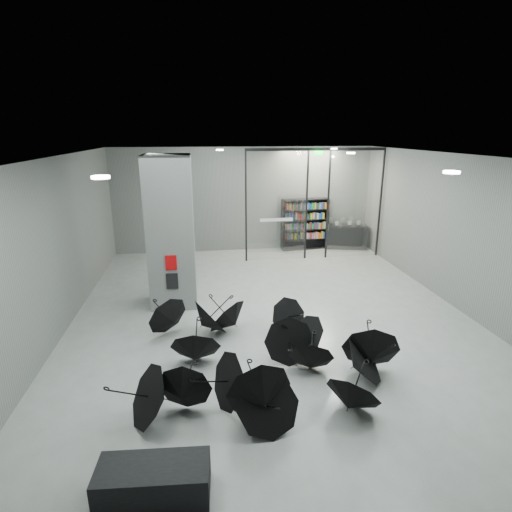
{
  "coord_description": "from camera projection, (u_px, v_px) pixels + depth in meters",
  "views": [
    {
      "loc": [
        -1.72,
        -8.67,
        4.55
      ],
      "look_at": [
        -0.3,
        1.5,
        1.4
      ],
      "focal_mm": 28.6,
      "sensor_mm": 36.0,
      "label": 1
    }
  ],
  "objects": [
    {
      "name": "room",
      "position": [
        279.0,
        212.0,
        8.94
      ],
      "size": [
        14.0,
        14.02,
        4.01
      ],
      "color": "gray",
      "rests_on": "ground"
    },
    {
      "name": "column",
      "position": [
        171.0,
        232.0,
        10.75
      ],
      "size": [
        1.2,
        1.2,
        4.0
      ],
      "primitive_type": "cube",
      "color": "slate",
      "rests_on": "ground"
    },
    {
      "name": "fire_cabinet",
      "position": [
        171.0,
        263.0,
        10.35
      ],
      "size": [
        0.28,
        0.04,
        0.38
      ],
      "primitive_type": "cube",
      "color": "#A50A07",
      "rests_on": "column"
    },
    {
      "name": "info_panel",
      "position": [
        172.0,
        281.0,
        10.5
      ],
      "size": [
        0.3,
        0.03,
        0.42
      ],
      "primitive_type": "cube",
      "color": "black",
      "rests_on": "column"
    },
    {
      "name": "exit_sign",
      "position": [
        318.0,
        153.0,
        13.99
      ],
      "size": [
        0.3,
        0.06,
        0.15
      ],
      "primitive_type": "cube",
      "color": "#0CE533",
      "rests_on": "room"
    },
    {
      "name": "glass_partition",
      "position": [
        315.0,
        200.0,
        14.65
      ],
      "size": [
        5.06,
        0.08,
        4.0
      ],
      "color": "silver",
      "rests_on": "ground"
    },
    {
      "name": "bench",
      "position": [
        154.0,
        481.0,
        5.26
      ],
      "size": [
        1.48,
        0.71,
        0.46
      ],
      "primitive_type": "cube",
      "rotation": [
        0.0,
        0.0,
        -0.07
      ],
      "color": "black",
      "rests_on": "ground"
    },
    {
      "name": "bookshelf",
      "position": [
        305.0,
        224.0,
        16.18
      ],
      "size": [
        1.87,
        0.57,
        2.03
      ],
      "primitive_type": null,
      "rotation": [
        0.0,
        0.0,
        0.11
      ],
      "color": "black",
      "rests_on": "ground"
    },
    {
      "name": "shop_counter",
      "position": [
        346.0,
        236.0,
        16.46
      ],
      "size": [
        1.71,
        1.01,
        0.96
      ],
      "primitive_type": "cube",
      "rotation": [
        0.0,
        0.0,
        -0.24
      ],
      "color": "black",
      "rests_on": "ground"
    },
    {
      "name": "umbrella_cluster",
      "position": [
        261.0,
        361.0,
        7.85
      ],
      "size": [
        5.29,
        4.61,
        1.33
      ],
      "color": "black",
      "rests_on": "ground"
    }
  ]
}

